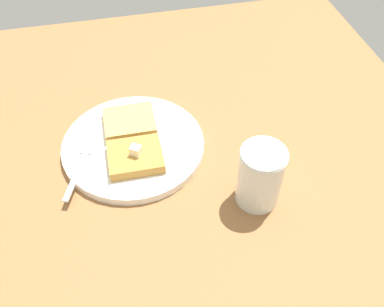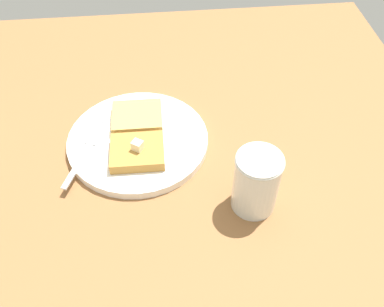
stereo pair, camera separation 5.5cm
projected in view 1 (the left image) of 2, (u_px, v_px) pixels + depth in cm
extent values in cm
cube|color=brown|center=(161.00, 183.00, 71.57)|extent=(104.38, 104.38, 2.91)
cylinder|color=white|center=(133.00, 146.00, 74.39)|extent=(24.57, 24.57, 1.48)
torus|color=navy|center=(133.00, 144.00, 74.14)|extent=(24.57, 24.57, 0.80)
cube|color=#B48038|center=(135.00, 157.00, 70.39)|extent=(7.79, 8.99, 1.84)
cube|color=tan|center=(130.00, 122.00, 75.93)|extent=(7.79, 8.99, 1.84)
cube|color=#F8EEC5|center=(136.00, 150.00, 68.99)|extent=(2.16, 2.20, 1.65)
cube|color=silver|center=(76.00, 176.00, 68.55)|extent=(9.64, 4.48, 0.36)
cube|color=silver|center=(88.00, 148.00, 72.80)|extent=(3.41, 3.07, 0.36)
cube|color=silver|center=(89.00, 135.00, 74.88)|extent=(3.10, 1.46, 0.36)
cube|color=silver|center=(92.00, 135.00, 74.82)|extent=(3.10, 1.46, 0.36)
cube|color=silver|center=(95.00, 135.00, 74.77)|extent=(3.10, 1.46, 0.36)
cube|color=silver|center=(98.00, 136.00, 74.71)|extent=(3.10, 1.46, 0.36)
cylinder|color=#46210A|center=(259.00, 180.00, 64.61)|extent=(6.29, 6.29, 8.74)
cylinder|color=silver|center=(260.00, 176.00, 63.96)|extent=(6.84, 6.84, 10.48)
torus|color=silver|center=(264.00, 155.00, 60.42)|extent=(7.06, 7.06, 0.50)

